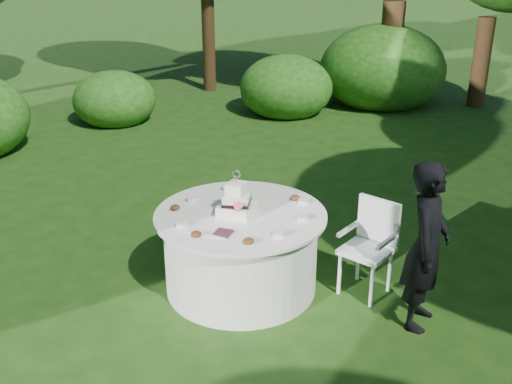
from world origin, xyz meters
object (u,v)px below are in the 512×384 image
napkins (223,233)px  guest (427,246)px  chair (371,240)px  table (241,251)px  cake (237,202)px

napkins → guest: size_ratio=0.10×
chair → guest: bearing=-35.7°
napkins → table: size_ratio=0.09×
napkins → table: napkins is taller
napkins → table: (-0.02, 0.43, -0.39)m
table → chair: size_ratio=1.76×
guest → table: size_ratio=0.94×
table → chair: chair is taller
guest → cake: 1.66m
napkins → table: 0.58m
napkins → chair: bearing=36.8°
cake → chair: size_ratio=0.47×
guest → chair: guest is taller
cake → chair: cake is taller
cake → table: bearing=47.7°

